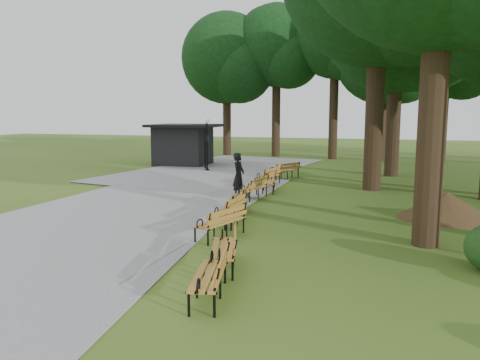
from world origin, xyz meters
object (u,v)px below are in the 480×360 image
(bench_1, at_px, (223,249))
(dirt_mound, at_px, (446,206))
(kiosk, at_px, (183,145))
(bench_0, at_px, (208,276))
(bench_3, at_px, (228,210))
(bench_6, at_px, (269,182))
(bench_4, at_px, (238,198))
(bench_5, at_px, (253,188))
(person, at_px, (239,176))
(lamp_post, at_px, (207,133))
(bench_2, at_px, (220,222))
(bench_7, at_px, (268,176))
(lawn_tree_4, at_px, (398,18))
(bench_8, at_px, (284,171))

(bench_1, bearing_deg, dirt_mound, 124.69)
(kiosk, relative_size, bench_0, 2.23)
(bench_3, height_order, bench_6, same)
(bench_4, relative_size, bench_5, 1.00)
(dirt_mound, bearing_deg, bench_0, -120.86)
(bench_0, bearing_deg, person, -178.26)
(person, bearing_deg, bench_6, -18.33)
(kiosk, distance_m, lamp_post, 3.84)
(kiosk, height_order, bench_2, kiosk)
(person, bearing_deg, bench_7, -0.91)
(bench_3, bearing_deg, lamp_post, -152.62)
(kiosk, distance_m, bench_5, 13.11)
(bench_0, distance_m, lawn_tree_4, 20.92)
(bench_4, bearing_deg, kiosk, -159.01)
(bench_0, relative_size, bench_6, 1.00)
(bench_6, bearing_deg, bench_4, -12.41)
(kiosk, xyz_separation_m, bench_3, (7.96, -14.94, -0.89))
(kiosk, relative_size, bench_7, 2.23)
(dirt_mound, height_order, bench_6, dirt_mound)
(kiosk, xyz_separation_m, bench_7, (7.34, -7.01, -0.89))
(lawn_tree_4, bearing_deg, bench_1, -102.42)
(bench_4, height_order, bench_6, same)
(bench_1, relative_size, lawn_tree_4, 0.15)
(bench_5, relative_size, bench_7, 1.00)
(lamp_post, bearing_deg, kiosk, 135.25)
(kiosk, relative_size, bench_4, 2.23)
(lawn_tree_4, bearing_deg, person, -124.25)
(lamp_post, height_order, bench_4, lamp_post)
(person, height_order, kiosk, kiosk)
(bench_0, bearing_deg, bench_1, 177.76)
(bench_6, bearing_deg, bench_7, -175.90)
(person, distance_m, bench_6, 2.09)
(bench_3, distance_m, bench_5, 4.32)
(bench_1, height_order, bench_7, same)
(bench_5, height_order, bench_7, same)
(bench_0, bearing_deg, bench_7, 176.81)
(lamp_post, bearing_deg, bench_1, -68.32)
(kiosk, relative_size, bench_3, 2.23)
(bench_1, height_order, bench_6, same)
(bench_7, bearing_deg, lamp_post, -118.59)
(bench_4, bearing_deg, bench_2, -0.14)
(bench_0, distance_m, bench_6, 12.23)
(bench_2, bearing_deg, bench_7, -156.25)
(bench_0, relative_size, bench_2, 1.00)
(bench_4, bearing_deg, bench_5, 171.60)
(bench_6, distance_m, bench_8, 4.06)
(dirt_mound, distance_m, bench_0, 9.90)
(bench_6, bearing_deg, dirt_mound, 51.08)
(bench_3, height_order, bench_4, same)
(bench_1, height_order, lawn_tree_4, lawn_tree_4)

